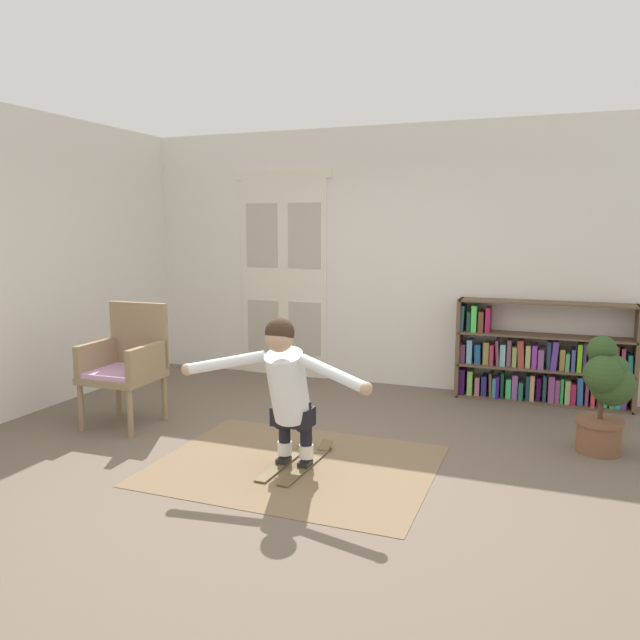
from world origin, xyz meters
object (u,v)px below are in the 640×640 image
object	(u,v)px
skis_pair	(297,461)
person_skier	(287,383)
wicker_chair	(127,361)
bookshelf	(538,362)
potted_plant	(605,391)

from	to	relation	value
skis_pair	person_skier	xyz separation A→B (m)	(-0.01, -0.17, 0.65)
wicker_chair	bookshelf	bearing A→B (deg)	30.63
bookshelf	person_skier	size ratio (longest dim) A/B	1.19
potted_plant	bookshelf	bearing A→B (deg)	111.10
bookshelf	wicker_chair	distance (m)	4.07
potted_plant	skis_pair	world-z (taller)	potted_plant
bookshelf	skis_pair	bearing A→B (deg)	-123.90
wicker_chair	potted_plant	distance (m)	4.09
wicker_chair	person_skier	distance (m)	1.93
potted_plant	skis_pair	bearing A→B (deg)	-154.07
bookshelf	person_skier	world-z (taller)	person_skier
potted_plant	person_skier	distance (m)	2.52
bookshelf	potted_plant	xyz separation A→B (m)	(0.54, -1.39, 0.10)
skis_pair	bookshelf	bearing A→B (deg)	56.10
person_skier	wicker_chair	bearing A→B (deg)	163.21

